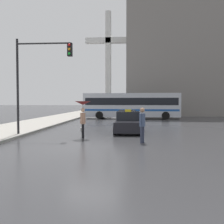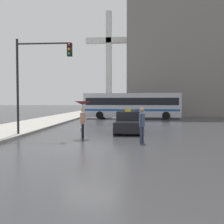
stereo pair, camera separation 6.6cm
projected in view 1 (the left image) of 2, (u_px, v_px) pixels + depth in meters
name	position (u px, v px, depth m)	size (l,w,h in m)	color
ground_plane	(91.00, 147.00, 12.59)	(300.00, 300.00, 0.00)	#38383A
taxi	(128.00, 123.00, 18.52)	(1.91, 4.39, 1.63)	black
sedan_red	(127.00, 118.00, 25.06)	(1.91, 4.37, 1.36)	#B7B2AD
city_bus	(131.00, 105.00, 33.45)	(12.27, 3.38, 3.23)	#B2B7C1
pedestrian_with_umbrella	(83.00, 109.00, 15.59)	(0.96, 0.96, 2.20)	black
pedestrian_man	(142.00, 122.00, 13.75)	(0.42, 0.44, 1.85)	#2D3347
traffic_light	(38.00, 69.00, 16.06)	(3.50, 0.38, 6.03)	black
building_tower_near	(172.00, 46.00, 44.94)	(15.31, 13.64, 23.58)	gray
building_tower_far	(215.00, 22.00, 54.10)	(12.13, 13.81, 37.20)	gray
monument_cross	(108.00, 56.00, 43.63)	(7.55, 0.90, 17.16)	white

